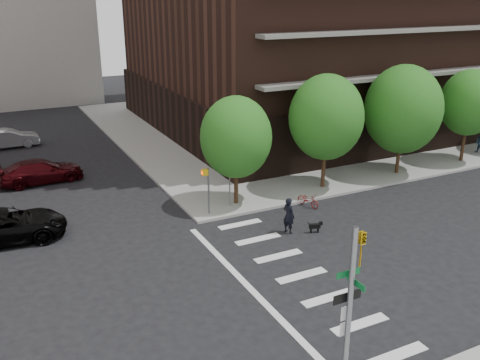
% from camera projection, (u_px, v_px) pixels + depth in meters
% --- Properties ---
extents(ground, '(120.00, 120.00, 0.00)m').
position_uv_depth(ground, '(240.00, 292.00, 21.99)').
color(ground, black).
rests_on(ground, ground).
extents(sidewalk_ne, '(39.00, 33.00, 0.15)m').
position_uv_depth(sidewalk_ne, '(323.00, 120.00, 50.37)').
color(sidewalk_ne, gray).
rests_on(sidewalk_ne, ground).
extents(crosswalk, '(3.85, 13.00, 0.01)m').
position_uv_depth(crosswalk, '(286.00, 280.00, 22.91)').
color(crosswalk, silver).
rests_on(crosswalk, ground).
extents(tree_a, '(4.00, 4.00, 5.90)m').
position_uv_depth(tree_a, '(236.00, 137.00, 29.46)').
color(tree_a, '#301E11').
rests_on(tree_a, sidewalk_ne).
extents(tree_b, '(4.50, 4.50, 6.65)m').
position_uv_depth(tree_b, '(326.00, 117.00, 31.81)').
color(tree_b, '#301E11').
rests_on(tree_b, sidewalk_ne).
extents(tree_c, '(5.00, 5.00, 6.80)m').
position_uv_depth(tree_c, '(403.00, 109.00, 34.37)').
color(tree_c, '#301E11').
rests_on(tree_c, sidewalk_ne).
extents(tree_d, '(4.00, 4.00, 6.20)m').
position_uv_depth(tree_d, '(469.00, 103.00, 36.93)').
color(tree_d, '#301E11').
rests_on(tree_d, sidewalk_ne).
extents(traffic_signal, '(0.90, 0.75, 6.00)m').
position_uv_depth(traffic_signal, '(347.00, 342.00, 14.57)').
color(traffic_signal, slate).
rests_on(traffic_signal, sidewalk_s).
extents(pedestrian_signal, '(2.18, 0.67, 2.60)m').
position_uv_depth(pedestrian_signal, '(213.00, 182.00, 29.00)').
color(pedestrian_signal, slate).
rests_on(pedestrian_signal, sidewalk_ne).
extents(parked_car_black, '(3.13, 6.01, 1.62)m').
position_uv_depth(parked_car_black, '(5.00, 226.00, 26.16)').
color(parked_car_black, black).
rests_on(parked_car_black, ground).
extents(parked_car_maroon, '(2.42, 5.33, 1.51)m').
position_uv_depth(parked_car_maroon, '(41.00, 171.00, 34.18)').
color(parked_car_maroon, '#37070B').
rests_on(parked_car_maroon, ground).
extents(parked_car_silver, '(1.62, 4.51, 1.48)m').
position_uv_depth(parked_car_silver, '(9.00, 138.00, 41.72)').
color(parked_car_silver, '#B1B4B9').
rests_on(parked_car_silver, ground).
extents(scooter, '(0.94, 1.61, 0.80)m').
position_uv_depth(scooter, '(308.00, 200.00, 30.53)').
color(scooter, maroon).
rests_on(scooter, ground).
extents(dog_walker, '(0.79, 0.64, 1.89)m').
position_uv_depth(dog_walker, '(289.00, 216.00, 27.04)').
color(dog_walker, black).
rests_on(dog_walker, ground).
extents(dog, '(0.70, 0.37, 0.58)m').
position_uv_depth(dog, '(315.00, 226.00, 27.24)').
color(dog, black).
rests_on(dog, ground).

